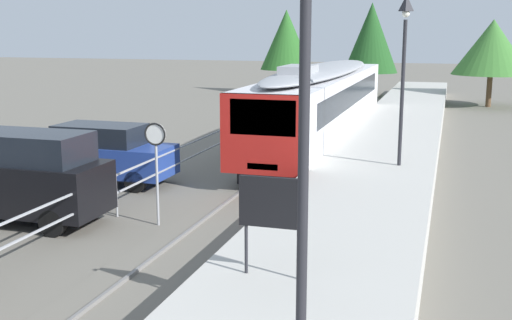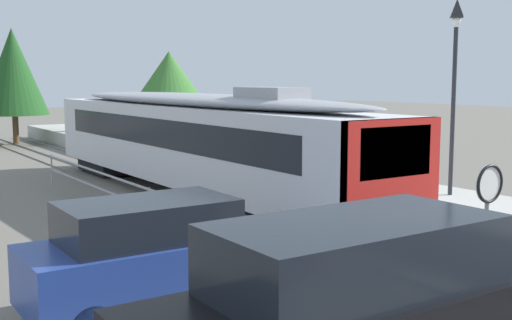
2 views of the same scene
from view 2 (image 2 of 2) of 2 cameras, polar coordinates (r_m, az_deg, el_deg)
The scene contains 10 objects.
ground_plane at distance 18.42m, azimuth -9.86°, elevation -5.75°, with size 160.00×160.00×0.00m, color #6B665B.
track_rails at distance 19.77m, azimuth -1.86°, elevation -4.66°, with size 3.20×60.00×0.14m.
commuter_train at distance 21.84m, azimuth -5.70°, elevation 2.03°, with size 2.82×19.07×3.74m.
station_platform at distance 21.55m, azimuth 5.50°, elevation -2.58°, with size 3.90×60.00×0.90m, color #B7B5AD.
platform_lamp_mid_platform at distance 18.39m, azimuth 17.33°, elevation 8.52°, with size 0.34×0.34×5.35m.
speed_limit_sign at distance 10.49m, azimuth 19.99°, elevation -4.02°, with size 0.61×0.10×2.81m.
carpark_fence at distance 9.96m, azimuth 12.72°, elevation -11.60°, with size 0.06×36.06×1.25m.
parked_suv_blue at distance 11.33m, azimuth -8.92°, elevation -8.38°, with size 4.61×1.93×2.04m.
tree_behind_carpark at distance 41.63m, azimuth -7.75°, elevation 7.04°, with size 5.24×5.24×5.91m.
tree_distant_left at distance 42.70m, azimuth -20.85°, elevation 7.37°, with size 4.19×4.19×7.28m.
Camera 2 is at (-10.18, 5.53, 4.08)m, focal length 44.85 mm.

